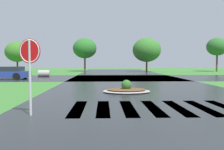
# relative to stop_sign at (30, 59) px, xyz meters

# --- Properties ---
(asphalt_roadway) EXTENTS (11.01, 80.00, 0.01)m
(asphalt_roadway) POSITION_rel_stop_sign_xyz_m (4.50, 5.20, -1.76)
(asphalt_roadway) COLOR #232628
(asphalt_roadway) RESTS_ON ground
(asphalt_cross_road) EXTENTS (90.00, 9.91, 0.01)m
(asphalt_cross_road) POSITION_rel_stop_sign_xyz_m (4.50, 17.70, -1.76)
(asphalt_cross_road) COLOR #232628
(asphalt_cross_road) RESTS_ON ground
(crosswalk_stripes) EXTENTS (6.75, 3.17, 0.01)m
(crosswalk_stripes) POSITION_rel_stop_sign_xyz_m (4.50, 1.08, -1.76)
(crosswalk_stripes) COLOR white
(crosswalk_stripes) RESTS_ON ground
(stop_sign) EXTENTS (0.72, 0.30, 2.38)m
(stop_sign) POSITION_rel_stop_sign_xyz_m (0.00, 0.00, 0.00)
(stop_sign) COLOR #B2B5BA
(stop_sign) RESTS_ON ground
(median_island) EXTENTS (2.59, 2.06, 0.68)m
(median_island) POSITION_rel_stop_sign_xyz_m (3.51, 5.69, -1.62)
(median_island) COLOR #9E9B93
(median_island) RESTS_ON ground
(car_blue_compact) EXTENTS (4.55, 2.45, 1.19)m
(car_blue_compact) POSITION_rel_stop_sign_xyz_m (-7.05, 16.15, -1.18)
(car_blue_compact) COLOR navy
(car_blue_compact) RESTS_ON ground
(drainage_pipe_stack) EXTENTS (1.27, 0.83, 0.73)m
(drainage_pipe_stack) POSITION_rel_stop_sign_xyz_m (-4.34, 19.69, -1.39)
(drainage_pipe_stack) COLOR #9E9B93
(drainage_pipe_stack) RESTS_ON ground
(background_treeline) EXTENTS (46.45, 6.07, 5.64)m
(background_treeline) POSITION_rel_stop_sign_xyz_m (7.86, 33.28, 1.83)
(background_treeline) COLOR #4C3823
(background_treeline) RESTS_ON ground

